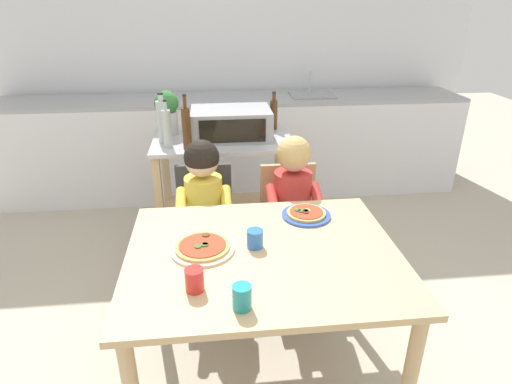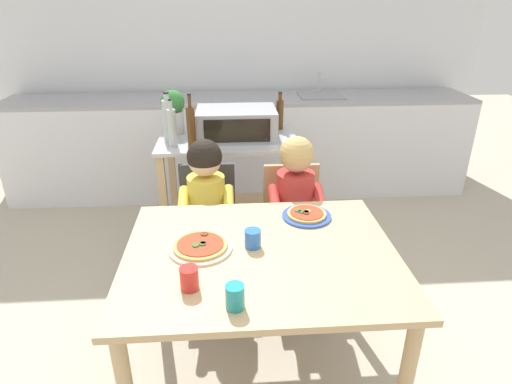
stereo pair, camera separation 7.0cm
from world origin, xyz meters
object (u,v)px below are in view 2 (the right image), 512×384
bottle_squat_spirits (168,120)px  dining_table (261,271)px  drinking_cup_teal (235,297)px  drinking_cup_blue (253,239)px  drinking_cup_red (189,278)px  potted_herb_plant (173,110)px  dining_chair_right (292,221)px  kitchen_island_cart (229,176)px  pizza_plate_cream (200,247)px  pizza_plate_blue_rimmed (307,215)px  toaster_oven (236,123)px  bottle_dark_olive_oil (172,127)px  dining_chair_left (208,220)px  bottle_clear_vinegar (280,114)px  child_in_red_shirt (296,203)px  child_in_yellow_shirt (206,202)px  bottle_tall_green_wine (191,127)px

bottle_squat_spirits → dining_table: 1.38m
drinking_cup_teal → drinking_cup_blue: size_ratio=1.14×
drinking_cup_red → dining_table: bearing=39.1°
potted_herb_plant → dining_chair_right: potted_herb_plant is taller
kitchen_island_cart → drinking_cup_blue: bearing=-85.5°
pizza_plate_cream → pizza_plate_blue_rimmed: size_ratio=1.14×
toaster_oven → bottle_dark_olive_oil: (-0.42, -0.16, 0.03)m
toaster_oven → dining_chair_right: size_ratio=0.66×
dining_chair_left → pizza_plate_blue_rimmed: 0.76m
bottle_clear_vinegar → child_in_red_shirt: 0.89m
dining_table → child_in_yellow_shirt: 0.72m
toaster_oven → potted_herb_plant: (-0.44, 0.14, 0.06)m
drinking_cup_teal → pizza_plate_cream: bearing=109.6°
bottle_clear_vinegar → dining_table: size_ratio=0.23×
bottle_dark_olive_oil → pizza_plate_blue_rimmed: 1.12m
bottle_dark_olive_oil → pizza_plate_blue_rimmed: size_ratio=1.25×
bottle_clear_vinegar → bottle_tall_green_wine: (-0.61, -0.39, 0.03)m
child_in_red_shirt → pizza_plate_blue_rimmed: 0.32m
drinking_cup_blue → drinking_cup_teal: bearing=-102.4°
kitchen_island_cart → potted_herb_plant: size_ratio=3.12×
child_in_red_shirt → drinking_cup_teal: size_ratio=10.83×
child_in_yellow_shirt → child_in_red_shirt: child_in_red_shirt is taller
bottle_clear_vinegar → child_in_red_shirt: (0.00, -0.83, -0.31)m
child_in_red_shirt → dining_chair_left: bearing=162.1°
bottle_clear_vinegar → drinking_cup_teal: bottle_clear_vinegar is taller
bottle_dark_olive_oil → dining_table: bottle_dark_olive_oil is taller
bottle_dark_olive_oil → child_in_yellow_shirt: bearing=-63.8°
bottle_clear_vinegar → pizza_plate_blue_rimmed: bearing=-89.9°
pizza_plate_cream → drinking_cup_red: (-0.03, -0.28, 0.03)m
dining_table → drinking_cup_teal: size_ratio=12.55×
toaster_oven → child_in_red_shirt: size_ratio=0.52×
toaster_oven → dining_table: (0.07, -1.27, -0.32)m
drinking_cup_blue → pizza_plate_blue_rimmed: bearing=41.9°
child_in_yellow_shirt → child_in_red_shirt: bearing=-5.4°
bottle_dark_olive_oil → drinking_cup_blue: bearing=-67.1°
bottle_dark_olive_oil → dining_chair_left: bottle_dark_olive_oil is taller
potted_herb_plant → dining_chair_left: size_ratio=0.38×
child_in_red_shirt → pizza_plate_cream: size_ratio=3.63×
dining_chair_right → drinking_cup_red: (-0.55, -0.97, 0.31)m
bottle_tall_green_wine → potted_herb_plant: bottle_tall_green_wine is taller
dining_chair_left → child_in_red_shirt: bearing=-17.9°
bottle_tall_green_wine → drinking_cup_teal: bearing=-80.6°
bottle_tall_green_wine → child_in_yellow_shirt: bottle_tall_green_wine is taller
dining_table → drinking_cup_red: size_ratio=12.82×
child_in_red_shirt → pizza_plate_cream: (-0.52, -0.57, 0.08)m
dining_chair_left → dining_chair_right: (0.52, -0.05, 0.00)m
bottle_tall_green_wine → dining_table: size_ratio=0.29×
bottle_squat_spirits → drinking_cup_red: bearing=-81.2°
drinking_cup_red → child_in_yellow_shirt: bearing=88.3°
bottle_tall_green_wine → bottle_squat_spirits: size_ratio=1.07×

